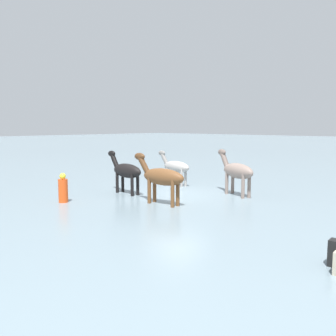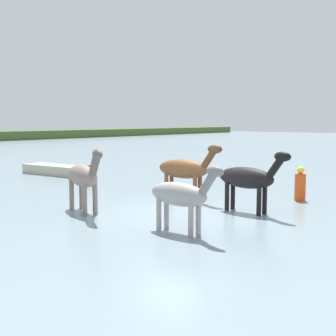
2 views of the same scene
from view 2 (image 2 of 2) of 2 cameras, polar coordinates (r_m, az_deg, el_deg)
ground_plane at (r=13.13m, az=0.47°, el=-5.65°), size 174.66×174.66×0.00m
horse_chestnut_trailing at (r=13.17m, az=10.08°, el=-1.28°), size 0.69×2.35×1.82m
horse_pinto_flank at (r=13.24m, az=-10.59°, el=-1.05°), size 1.25×2.41×1.90m
horse_dun_straggler at (r=15.02m, az=2.18°, el=-0.16°), size 0.68×2.43×1.89m
horse_lead at (r=10.60m, az=1.61°, el=-3.40°), size 0.61×2.15×1.67m
boat_skiff_near at (r=22.76m, az=-13.64°, el=-0.44°), size 1.42×4.28×0.72m
buoy_channel_marker at (r=15.63m, az=16.33°, el=-2.11°), size 0.36×0.36×1.14m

